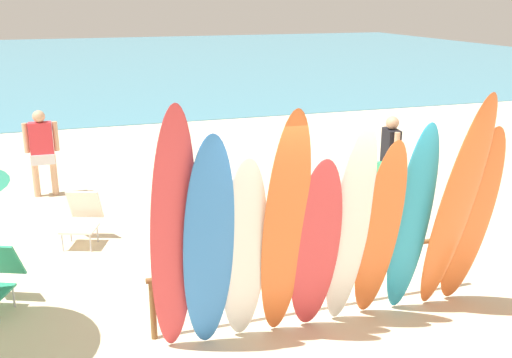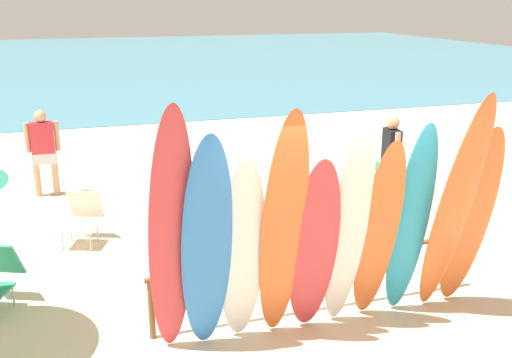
% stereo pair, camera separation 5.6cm
% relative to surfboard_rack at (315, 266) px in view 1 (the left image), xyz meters
% --- Properties ---
extents(ground, '(60.00, 60.00, 0.00)m').
position_rel_surfboard_rack_xyz_m(ground, '(0.00, 14.00, -0.60)').
color(ground, beige).
extents(ocean_water, '(60.00, 40.00, 0.02)m').
position_rel_surfboard_rack_xyz_m(ocean_water, '(0.00, 31.75, -0.59)').
color(ocean_water, teal).
rests_on(ocean_water, ground).
extents(surfboard_rack, '(3.99, 0.07, 0.74)m').
position_rel_surfboard_rack_xyz_m(surfboard_rack, '(0.00, 0.00, 0.00)').
color(surfboard_rack, brown).
rests_on(surfboard_rack, ground).
extents(surfboard_red_0, '(0.52, 0.61, 2.76)m').
position_rel_surfboard_rack_xyz_m(surfboard_red_0, '(-1.75, -0.43, 0.78)').
color(surfboard_red_0, '#D13D42').
rests_on(surfboard_red_0, ground).
extents(surfboard_blue_1, '(0.55, 0.56, 2.46)m').
position_rel_surfboard_rack_xyz_m(surfboard_blue_1, '(-1.40, -0.47, 0.63)').
color(surfboard_blue_1, '#337AD1').
rests_on(surfboard_blue_1, ground).
extents(surfboard_white_2, '(0.52, 0.53, 2.19)m').
position_rel_surfboard_rack_xyz_m(surfboard_white_2, '(-1.01, -0.42, 0.49)').
color(surfboard_white_2, white).
rests_on(surfboard_white_2, ground).
extents(surfboard_orange_3, '(0.50, 0.72, 2.68)m').
position_rel_surfboard_rack_xyz_m(surfboard_orange_3, '(-0.60, -0.54, 0.74)').
color(surfboard_orange_3, orange).
rests_on(surfboard_orange_3, ground).
extents(surfboard_red_4, '(0.59, 0.64, 2.14)m').
position_rel_surfboard_rack_xyz_m(surfboard_red_4, '(-0.22, -0.49, 0.47)').
color(surfboard_red_4, '#D13D42').
rests_on(surfboard_red_4, ground).
extents(surfboard_white_5, '(0.47, 0.63, 2.47)m').
position_rel_surfboard_rack_xyz_m(surfboard_white_5, '(0.17, -0.50, 0.63)').
color(surfboard_white_5, white).
rests_on(surfboard_white_5, ground).
extents(surfboard_orange_6, '(0.52, 0.69, 2.28)m').
position_rel_surfboard_rack_xyz_m(surfboard_orange_6, '(0.56, -0.48, 0.54)').
color(surfboard_orange_6, orange).
rests_on(surfboard_orange_6, ground).
extents(surfboard_teal_7, '(0.48, 0.56, 2.41)m').
position_rel_surfboard_rack_xyz_m(surfboard_teal_7, '(0.99, -0.44, 0.60)').
color(surfboard_teal_7, '#289EC6').
rests_on(surfboard_teal_7, ground).
extents(surfboard_orange_8, '(0.56, 0.85, 2.75)m').
position_rel_surfboard_rack_xyz_m(surfboard_orange_8, '(1.44, -0.61, 0.77)').
color(surfboard_orange_8, orange).
rests_on(surfboard_orange_8, ground).
extents(surfboard_orange_9, '(0.58, 0.64, 2.34)m').
position_rel_surfboard_rack_xyz_m(surfboard_orange_9, '(1.76, -0.49, 0.57)').
color(surfboard_orange_9, orange).
rests_on(surfboard_orange_9, ground).
extents(beachgoer_midbeach, '(0.63, 0.26, 1.65)m').
position_rel_surfboard_rack_xyz_m(beachgoer_midbeach, '(-3.10, 5.66, 0.35)').
color(beachgoer_midbeach, tan).
rests_on(beachgoer_midbeach, ground).
extents(beachgoer_strolling, '(0.43, 0.63, 1.67)m').
position_rel_surfboard_rack_xyz_m(beachgoer_strolling, '(2.76, 3.03, 0.36)').
color(beachgoer_strolling, tan).
rests_on(beachgoer_strolling, ground).
extents(beach_chair_red, '(0.71, 0.83, 0.81)m').
position_rel_surfboard_rack_xyz_m(beach_chair_red, '(-2.53, 3.09, -0.18)').
color(beach_chair_red, '#B7B7BC').
rests_on(beach_chair_red, ground).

